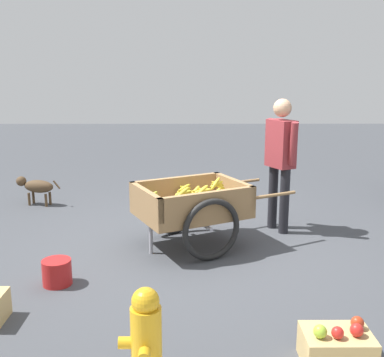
% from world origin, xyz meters
% --- Properties ---
extents(ground_plane, '(24.00, 24.00, 0.00)m').
position_xyz_m(ground_plane, '(0.00, 0.00, 0.00)').
color(ground_plane, '#3D3F44').
extents(fruit_cart, '(1.81, 1.42, 0.73)m').
position_xyz_m(fruit_cart, '(0.00, -0.00, 0.44)').
color(fruit_cart, '#937047').
rests_on(fruit_cart, ground).
extents(vendor_person, '(0.33, 0.56, 1.55)m').
position_xyz_m(vendor_person, '(-1.02, -0.52, 0.92)').
color(vendor_person, black).
rests_on(vendor_person, ground).
extents(dog, '(0.66, 0.28, 0.40)m').
position_xyz_m(dog, '(2.19, -1.61, 0.27)').
color(dog, '#4C3823').
rests_on(dog, ground).
extents(fire_hydrant, '(0.25, 0.25, 0.67)m').
position_xyz_m(fire_hydrant, '(0.28, 2.38, 0.33)').
color(fire_hydrant, gold).
rests_on(fire_hydrant, ground).
extents(plastic_bucket, '(0.26, 0.26, 0.23)m').
position_xyz_m(plastic_bucket, '(1.21, 0.93, 0.11)').
color(plastic_bucket, '#B21E1E').
rests_on(plastic_bucket, ground).
extents(mixed_fruit_crate, '(0.44, 0.32, 0.31)m').
position_xyz_m(mixed_fruit_crate, '(-0.92, 2.10, 0.12)').
color(mixed_fruit_crate, tan).
rests_on(mixed_fruit_crate, ground).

